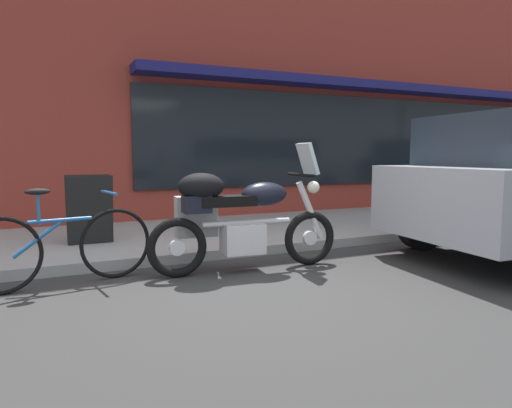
# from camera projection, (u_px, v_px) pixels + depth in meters

# --- Properties ---
(ground_plane) EXTENTS (80.00, 80.00, 0.00)m
(ground_plane) POSITION_uv_depth(u_px,v_px,m) (255.00, 288.00, 4.25)
(ground_plane) COLOR #2F2F2F
(storefront_building) EXTENTS (23.96, 0.90, 7.60)m
(storefront_building) POSITION_uv_depth(u_px,v_px,m) (479.00, 54.00, 11.01)
(storefront_building) COLOR maroon
(storefront_building) RESTS_ON ground_plane
(touring_motorcycle) EXTENTS (2.14, 0.76, 1.39)m
(touring_motorcycle) POSITION_uv_depth(u_px,v_px,m) (234.00, 216.00, 4.83)
(touring_motorcycle) COLOR black
(touring_motorcycle) RESTS_ON ground_plane
(parked_bicycle) EXTENTS (1.73, 0.49, 0.95)m
(parked_bicycle) POSITION_uv_depth(u_px,v_px,m) (61.00, 246.00, 4.29)
(parked_bicycle) COLOR black
(parked_bicycle) RESTS_ON ground_plane
(sandwich_board_sign) EXTENTS (0.55, 0.40, 0.87)m
(sandwich_board_sign) POSITION_uv_depth(u_px,v_px,m) (89.00, 209.00, 5.76)
(sandwich_board_sign) COLOR black
(sandwich_board_sign) RESTS_ON sidewalk_curb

